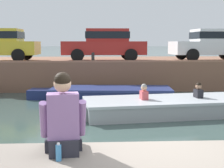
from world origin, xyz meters
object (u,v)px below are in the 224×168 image
motorboat_passing (160,107)px  bottle_drink (59,153)px  person_seated_left (63,122)px  boat_moored_central_navy (105,93)px  mooring_bollard_mid (93,57)px  car_left_inner_red (105,43)px  car_centre_white (211,43)px

motorboat_passing → bottle_drink: bearing=-111.3°
person_seated_left → bottle_drink: bearing=-96.9°
bottle_drink → motorboat_passing: bearing=68.7°
boat_moored_central_navy → person_seated_left: bearing=-94.8°
boat_moored_central_navy → bottle_drink: 9.10m
boat_moored_central_navy → bottle_drink: bearing=-94.8°
motorboat_passing → person_seated_left: size_ratio=6.56×
boat_moored_central_navy → mooring_bollard_mid: 2.42m
mooring_bollard_mid → car_left_inner_red: bearing=63.6°
motorboat_passing → bottle_drink: bottle_drink is taller
boat_moored_central_navy → bottle_drink: bottle_drink is taller
car_centre_white → car_left_inner_red: bearing=-180.0°
car_left_inner_red → car_centre_white: bearing=0.0°
bottle_drink → person_seated_left: bearing=83.1°
bottle_drink → boat_moored_central_navy: bearing=85.2°
car_centre_white → mooring_bollard_mid: 6.04m
mooring_bollard_mid → motorboat_passing: bearing=-66.2°
car_centre_white → bottle_drink: bearing=-116.9°
car_centre_white → bottle_drink: size_ratio=19.11×
motorboat_passing → car_centre_white: bearing=57.8°
motorboat_passing → car_centre_white: size_ratio=1.62×
mooring_bollard_mid → bottle_drink: 10.97m
motorboat_passing → mooring_bollard_mid: mooring_bollard_mid is taller
bottle_drink → car_centre_white: bearing=63.1°
boat_moored_central_navy → mooring_bollard_mid: bearing=104.7°
motorboat_passing → boat_moored_central_navy: bearing=119.3°
boat_moored_central_navy → motorboat_passing: motorboat_passing is taller
person_seated_left → boat_moored_central_navy: bearing=85.2°
car_left_inner_red → motorboat_passing: bearing=-75.4°
boat_moored_central_navy → car_left_inner_red: (0.07, 3.08, 1.98)m
motorboat_passing → car_left_inner_red: bearing=104.6°
car_centre_white → boat_moored_central_navy: bearing=-150.3°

